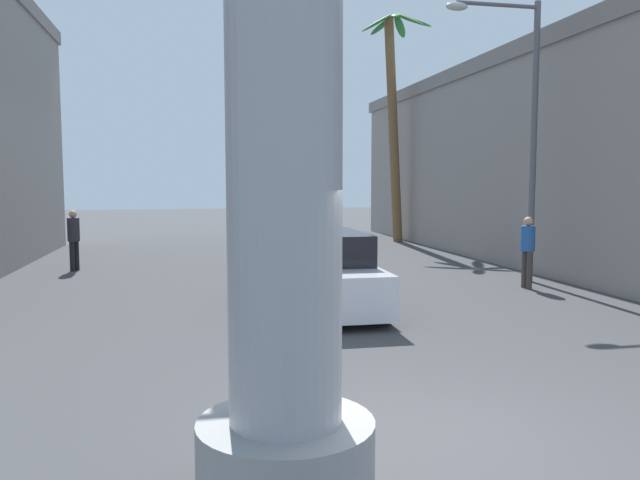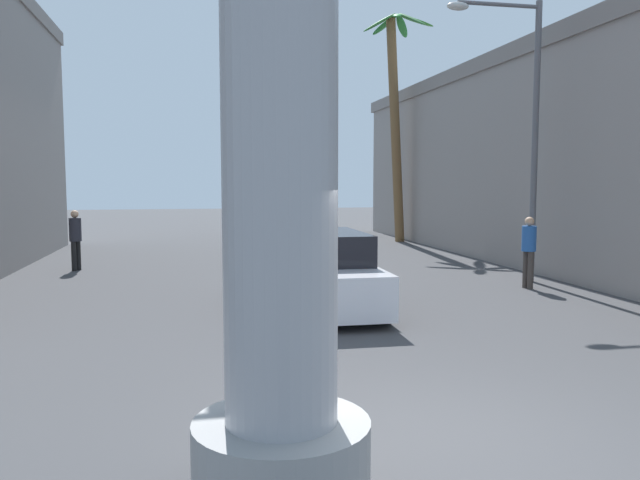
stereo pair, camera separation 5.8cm
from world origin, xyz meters
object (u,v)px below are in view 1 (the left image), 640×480
(traffic_light_mast, at_px, (11,49))
(pedestrian_far_left, at_px, (74,236))
(pedestrian_mid_right, at_px, (528,247))
(car_lead, at_px, (316,272))
(palm_tree_far_right, at_px, (394,109))
(street_lamp, at_px, (520,114))

(traffic_light_mast, height_order, pedestrian_far_left, traffic_light_mast)
(pedestrian_mid_right, bearing_deg, traffic_light_mast, -160.67)
(car_lead, xyz_separation_m, palm_tree_far_right, (6.12, 13.32, 4.92))
(street_lamp, distance_m, car_lead, 7.09)
(car_lead, distance_m, pedestrian_far_left, 8.86)
(street_lamp, height_order, traffic_light_mast, street_lamp)
(palm_tree_far_right, distance_m, pedestrian_mid_right, 12.93)
(pedestrian_far_left, bearing_deg, palm_tree_far_right, 29.04)
(street_lamp, xyz_separation_m, pedestrian_mid_right, (-0.25, -0.96, -3.26))
(street_lamp, bearing_deg, pedestrian_far_left, 158.67)
(street_lamp, relative_size, pedestrian_mid_right, 4.07)
(pedestrian_mid_right, bearing_deg, street_lamp, 75.37)
(pedestrian_far_left, bearing_deg, car_lead, -49.33)
(car_lead, relative_size, palm_tree_far_right, 0.49)
(car_lead, bearing_deg, street_lamp, 21.28)
(car_lead, xyz_separation_m, pedestrian_mid_right, (5.47, 1.27, 0.28))
(traffic_light_mast, height_order, pedestrian_mid_right, traffic_light_mast)
(palm_tree_far_right, height_order, pedestrian_mid_right, palm_tree_far_right)
(palm_tree_far_right, xyz_separation_m, pedestrian_far_left, (-11.89, -6.60, -4.63))
(street_lamp, bearing_deg, traffic_light_mast, -156.61)
(palm_tree_far_right, bearing_deg, car_lead, -114.70)
(car_lead, height_order, pedestrian_far_left, pedestrian_far_left)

